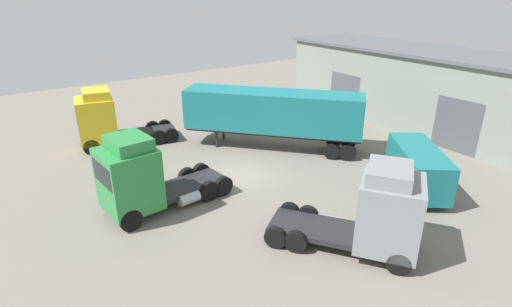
# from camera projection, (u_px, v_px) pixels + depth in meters

# --- Properties ---
(ground_plane) EXTENTS (60.00, 60.00, 0.00)m
(ground_plane) POSITION_uv_depth(u_px,v_px,m) (241.00, 176.00, 23.75)
(ground_plane) COLOR slate
(warehouse_building) EXTENTS (23.49, 6.81, 5.98)m
(warehouse_building) POSITION_uv_depth(u_px,v_px,m) (420.00, 87.00, 31.73)
(warehouse_building) COLOR gray
(warehouse_building) RESTS_ON ground_plane
(tractor_unit_yellow) EXTENTS (3.73, 6.86, 4.09)m
(tractor_unit_yellow) POSITION_uv_depth(u_px,v_px,m) (105.00, 120.00, 27.41)
(tractor_unit_yellow) COLOR yellow
(tractor_unit_yellow) RESTS_ON ground_plane
(container_trailer_orange) EXTENTS (10.62, 9.79, 3.97)m
(container_trailer_orange) POSITION_uv_depth(u_px,v_px,m) (274.00, 113.00, 26.95)
(container_trailer_orange) COLOR #197075
(container_trailer_orange) RESTS_ON ground_plane
(tractor_unit_grey) EXTENTS (6.45, 5.53, 4.03)m
(tractor_unit_grey) POSITION_uv_depth(u_px,v_px,m) (378.00, 213.00, 16.24)
(tractor_unit_grey) COLOR gray
(tractor_unit_grey) RESTS_ON ground_plane
(tractor_unit_green) EXTENTS (3.03, 6.56, 4.10)m
(tractor_unit_green) POSITION_uv_depth(u_px,v_px,m) (139.00, 178.00, 19.15)
(tractor_unit_green) COLOR #28843D
(tractor_unit_green) RESTS_ON ground_plane
(delivery_van_teal) EXTENTS (5.45, 4.87, 2.41)m
(delivery_van_teal) POSITION_uv_depth(u_px,v_px,m) (417.00, 167.00, 21.81)
(delivery_van_teal) COLOR #197075
(delivery_van_teal) RESTS_ON ground_plane
(gravel_pile) EXTENTS (3.48, 3.48, 1.82)m
(gravel_pile) POSITION_uv_depth(u_px,v_px,m) (221.00, 105.00, 34.72)
(gravel_pile) COLOR #423D38
(gravel_pile) RESTS_ON ground_plane
(traffic_cone) EXTENTS (0.40, 0.40, 0.55)m
(traffic_cone) POSITION_uv_depth(u_px,v_px,m) (146.00, 167.00, 24.29)
(traffic_cone) COLOR black
(traffic_cone) RESTS_ON ground_plane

